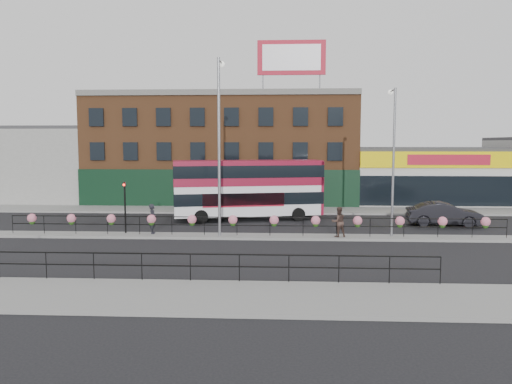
{
  "coord_description": "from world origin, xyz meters",
  "views": [
    {
      "loc": [
        1.69,
        -29.79,
        5.73
      ],
      "look_at": [
        0.0,
        3.0,
        2.5
      ],
      "focal_mm": 35.0,
      "sensor_mm": 36.0,
      "label": 1
    }
  ],
  "objects_px": {
    "pedestrian_b": "(339,222)",
    "lamp_column_west": "(220,131)",
    "pedestrian_a": "(153,219)",
    "car": "(444,214)",
    "double_decker_bus": "(249,183)",
    "lamp_column_east": "(393,149)"
  },
  "relations": [
    {
      "from": "double_decker_bus",
      "to": "lamp_column_east",
      "type": "distance_m",
      "value": 11.6
    },
    {
      "from": "car",
      "to": "double_decker_bus",
      "type": "bearing_deg",
      "value": 86.43
    },
    {
      "from": "pedestrian_a",
      "to": "car",
      "type": "bearing_deg",
      "value": -85.07
    },
    {
      "from": "pedestrian_a",
      "to": "lamp_column_west",
      "type": "xyz_separation_m",
      "value": [
        4.2,
        -0.14,
        5.37
      ]
    },
    {
      "from": "pedestrian_a",
      "to": "pedestrian_b",
      "type": "relative_size",
      "value": 1.02
    },
    {
      "from": "double_decker_bus",
      "to": "lamp_column_east",
      "type": "relative_size",
      "value": 1.28
    },
    {
      "from": "car",
      "to": "pedestrian_a",
      "type": "bearing_deg",
      "value": 109.04
    },
    {
      "from": "car",
      "to": "lamp_column_east",
      "type": "distance_m",
      "value": 7.95
    },
    {
      "from": "double_decker_bus",
      "to": "pedestrian_b",
      "type": "relative_size",
      "value": 6.29
    },
    {
      "from": "pedestrian_b",
      "to": "lamp_column_east",
      "type": "bearing_deg",
      "value": 174.62
    },
    {
      "from": "car",
      "to": "pedestrian_a",
      "type": "relative_size",
      "value": 2.8
    },
    {
      "from": "car",
      "to": "pedestrian_b",
      "type": "distance_m",
      "value": 9.41
    },
    {
      "from": "pedestrian_b",
      "to": "lamp_column_east",
      "type": "height_order",
      "value": "lamp_column_east"
    },
    {
      "from": "double_decker_bus",
      "to": "pedestrian_a",
      "type": "bearing_deg",
      "value": -128.7
    },
    {
      "from": "lamp_column_east",
      "to": "pedestrian_b",
      "type": "bearing_deg",
      "value": -169.39
    },
    {
      "from": "double_decker_bus",
      "to": "car",
      "type": "xyz_separation_m",
      "value": [
        13.71,
        -2.13,
        -1.91
      ]
    },
    {
      "from": "lamp_column_west",
      "to": "car",
      "type": "bearing_deg",
      "value": 17.94
    },
    {
      "from": "lamp_column_west",
      "to": "lamp_column_east",
      "type": "xyz_separation_m",
      "value": [
        10.36,
        0.27,
        -1.06
      ]
    },
    {
      "from": "car",
      "to": "pedestrian_b",
      "type": "relative_size",
      "value": 2.87
    },
    {
      "from": "pedestrian_a",
      "to": "lamp_column_east",
      "type": "bearing_deg",
      "value": -98.35
    },
    {
      "from": "pedestrian_b",
      "to": "lamp_column_west",
      "type": "bearing_deg",
      "value": -18.66
    },
    {
      "from": "car",
      "to": "pedestrian_a",
      "type": "xyz_separation_m",
      "value": [
        -19.19,
        -4.71,
        0.24
      ]
    }
  ]
}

